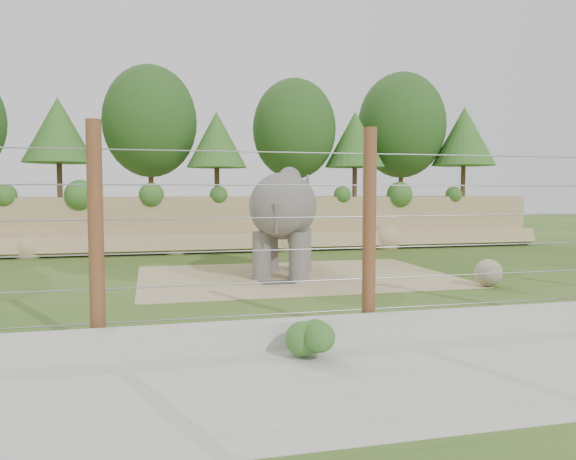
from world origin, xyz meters
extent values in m
plane|color=#2F5818|center=(0.00, 0.00, 0.00)|extent=(90.00, 90.00, 0.00)
cube|color=#9A895C|center=(0.00, 13.00, 1.25)|extent=(30.00, 4.00, 2.50)
cube|color=#9A895C|center=(0.00, 10.70, 0.35)|extent=(30.00, 1.37, 1.07)
cylinder|color=#3F2B19|center=(-8.00, 12.50, 3.29)|extent=(0.24, 0.24, 1.58)
sphere|color=#224617|center=(-8.00, 12.50, 5.42)|extent=(3.60, 3.60, 3.60)
cylinder|color=#3F2B19|center=(-4.00, 13.00, 3.46)|extent=(0.24, 0.24, 1.92)
sphere|color=#224617|center=(-4.00, 13.00, 6.07)|extent=(4.40, 4.40, 4.40)
cylinder|color=#3F2B19|center=(-1.00, 11.80, 3.20)|extent=(0.24, 0.24, 1.40)
sphere|color=#224617|center=(-1.00, 11.80, 5.10)|extent=(3.20, 3.20, 3.20)
cylinder|color=#3F2B19|center=(3.00, 12.80, 3.41)|extent=(0.24, 0.24, 1.82)
sphere|color=#224617|center=(3.00, 12.80, 5.88)|extent=(4.16, 4.16, 4.16)
cylinder|color=#3F2B19|center=(6.00, 12.20, 3.25)|extent=(0.24, 0.24, 1.50)
sphere|color=#224617|center=(6.00, 12.20, 5.29)|extent=(3.44, 3.44, 3.44)
cylinder|color=#3F2B19|center=(9.00, 13.20, 3.51)|extent=(0.24, 0.24, 2.03)
sphere|color=#224617|center=(9.00, 13.20, 6.27)|extent=(4.64, 4.64, 4.64)
cylinder|color=#3F2B19|center=(12.00, 12.00, 3.32)|extent=(0.24, 0.24, 1.64)
sphere|color=#224617|center=(12.00, 12.00, 5.55)|extent=(3.76, 3.76, 3.76)
cube|color=tan|center=(0.50, 3.00, 0.01)|extent=(10.00, 7.00, 0.02)
cube|color=#262628|center=(-0.38, 1.77, 0.04)|extent=(1.00, 0.60, 0.03)
sphere|color=gray|center=(5.43, -0.30, 0.42)|extent=(0.80, 0.80, 0.80)
cube|color=beige|center=(0.00, -5.00, 0.25)|extent=(26.00, 0.35, 0.50)
cube|color=beige|center=(0.00, -7.00, 0.01)|extent=(26.00, 4.00, 0.01)
cylinder|color=brown|center=(-5.00, -4.50, 2.00)|extent=(0.26, 0.26, 4.00)
cylinder|color=brown|center=(0.00, -4.50, 2.00)|extent=(0.26, 0.26, 4.00)
cylinder|color=gray|center=(0.00, -4.50, 0.50)|extent=(20.00, 0.02, 0.02)
cylinder|color=gray|center=(0.00, -4.50, 1.10)|extent=(20.00, 0.02, 0.02)
cylinder|color=gray|center=(0.00, -4.50, 1.70)|extent=(20.00, 0.02, 0.02)
cylinder|color=gray|center=(0.00, -4.50, 2.30)|extent=(20.00, 0.02, 0.02)
cylinder|color=gray|center=(0.00, -4.50, 2.90)|extent=(20.00, 0.02, 0.02)
cylinder|color=gray|center=(0.00, -4.50, 3.50)|extent=(20.00, 0.02, 0.02)
sphere|color=#28631B|center=(-1.54, -5.80, 0.33)|extent=(0.64, 0.64, 0.64)
camera|label=1|loc=(-4.11, -14.57, 2.79)|focal=35.00mm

